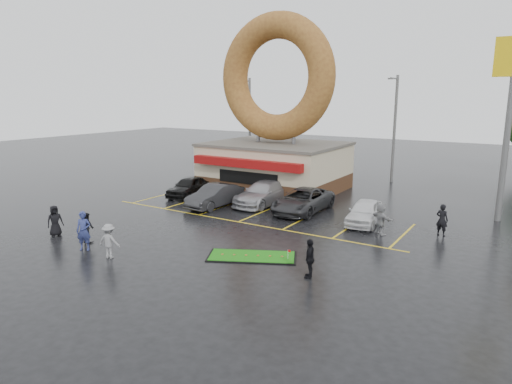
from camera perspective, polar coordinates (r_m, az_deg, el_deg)
The scene contains 19 objects.
ground at distance 24.57m, azimuth -6.77°, elevation -5.56°, with size 120.00×120.00×0.00m, color black.
donut_shop at distance 35.97m, azimuth 2.45°, elevation 7.37°, with size 10.20×8.70×13.50m.
shell_sign at distance 30.15m, azimuth 29.32°, elevation 10.51°, with size 2.20×0.36×10.60m.
streetlight_left at distance 45.51m, azimuth -0.85°, elevation 8.77°, with size 0.40×2.21×9.00m.
streetlight_mid at distance 40.59m, azimuth 16.91°, elevation 7.86°, with size 0.40×2.21×9.00m.
car_black at distance 34.17m, azimuth -8.38°, elevation 0.68°, with size 1.72×4.28×1.46m, color black.
car_dgrey at distance 30.76m, azimuth -5.13°, elevation -0.46°, with size 1.60×4.58×1.51m, color #28282A.
car_silver at distance 31.28m, azimuth 0.95°, elevation -0.15°, with size 2.19×5.40×1.57m, color #A1A0A5.
car_grey at distance 29.42m, azimuth 5.89°, elevation -1.07°, with size 2.49×5.40×1.50m, color #2E2E30.
car_white at distance 27.35m, azimuth 13.46°, elevation -2.45°, with size 1.66×4.13×1.41m, color silver.
person_blue at distance 23.63m, azimuth -20.74°, elevation -4.56°, with size 0.70×0.46×1.92m, color navy.
person_blackjkt at distance 24.85m, azimuth -20.37°, elevation -4.18°, with size 0.75×0.59×1.55m, color black.
person_hoodie at distance 22.14m, azimuth -17.88°, elevation -5.86°, with size 1.05×0.60×1.63m, color gray.
person_bystander at distance 26.53m, azimuth -23.83°, elevation -3.33°, with size 0.82×0.53×1.67m, color black.
person_cameraman at distance 19.03m, azimuth 6.75°, elevation -8.25°, with size 0.97×0.40×1.66m, color black.
person_walker_near at distance 25.48m, azimuth 15.33°, elevation -3.24°, with size 1.60×0.51×1.73m, color gray.
person_walker_far at distance 26.28m, azimuth 22.23°, elevation -3.25°, with size 0.63×0.42×1.74m, color black.
dumpster at distance 37.14m, azimuth -5.35°, elevation 1.54°, with size 1.80×1.20×1.30m, color #1A4423.
putting_green at distance 21.45m, azimuth -0.50°, elevation -8.03°, with size 4.47×3.41×0.52m.
Camera 1 is at (14.89, -18.09, 7.41)m, focal length 32.00 mm.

